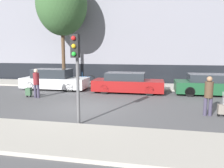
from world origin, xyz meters
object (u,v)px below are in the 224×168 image
object	(u,v)px
trolley_left	(29,92)
traffic_light	(76,61)
parked_car_1	(127,83)
trolley_right	(222,109)
pedestrian_left	(36,82)
parked_bicycle	(84,79)
pedestrian_right	(209,94)
bare_tree_near_crossing	(62,4)
parked_car_0	(54,80)
parked_car_2	(210,85)

from	to	relation	value
trolley_left	traffic_light	bearing A→B (deg)	-42.29
parked_car_1	trolley_right	world-z (taller)	parked_car_1
pedestrian_left	parked_bicycle	xyz separation A→B (m)	(1.20, 5.25, -0.48)
pedestrian_right	bare_tree_near_crossing	world-z (taller)	bare_tree_near_crossing
pedestrian_left	parked_bicycle	distance (m)	5.40
pedestrian_right	trolley_right	bearing A→B (deg)	179.93
traffic_light	parked_bicycle	distance (m)	10.01
trolley_left	bare_tree_near_crossing	bearing A→B (deg)	90.28
parked_car_0	traffic_light	size ratio (longest dim) A/B	1.43
trolley_right	parked_car_1	bearing A→B (deg)	134.52
trolley_right	bare_tree_near_crossing	size ratio (longest dim) A/B	0.12
parked_car_2	pedestrian_right	bearing A→B (deg)	-103.23
parked_car_0	trolley_right	size ratio (longest dim) A/B	4.42
pedestrian_left	parked_bicycle	size ratio (longest dim) A/B	0.96
parked_car_0	pedestrian_left	size ratio (longest dim) A/B	2.75
traffic_light	trolley_right	bearing A→B (deg)	21.76
pedestrian_left	traffic_light	xyz separation A→B (m)	(4.06, -4.16, 1.39)
pedestrian_left	traffic_light	size ratio (longest dim) A/B	0.52
pedestrian_left	trolley_right	size ratio (longest dim) A/B	1.61
parked_car_0	trolley_left	bearing A→B (deg)	-94.68
trolley_right	bare_tree_near_crossing	world-z (taller)	bare_tree_near_crossing
parked_bicycle	parked_car_0	bearing A→B (deg)	-123.10
trolley_right	bare_tree_near_crossing	distance (m)	13.87
pedestrian_left	pedestrian_right	world-z (taller)	pedestrian_left
parked_car_1	traffic_light	distance (m)	7.13
pedestrian_left	parked_bicycle	world-z (taller)	pedestrian_left
parked_car_2	pedestrian_left	size ratio (longest dim) A/B	2.51
parked_car_2	parked_bicycle	world-z (taller)	parked_car_2
parked_car_2	parked_bicycle	bearing A→B (deg)	165.65
trolley_right	parked_car_2	bearing A→B (deg)	83.06
parked_car_2	trolley_left	xyz separation A→B (m)	(-10.74, -2.92, -0.28)
pedestrian_right	parked_bicycle	bearing A→B (deg)	-39.49
parked_bicycle	parked_car_2	bearing A→B (deg)	-14.35
parked_car_2	trolley_left	bearing A→B (deg)	-164.79
parked_car_2	traffic_light	world-z (taller)	traffic_light
parked_car_1	pedestrian_right	distance (m)	6.13
trolley_right	traffic_light	size ratio (longest dim) A/B	0.32
parked_car_1	trolley_left	xyz separation A→B (m)	(-5.57, -2.66, -0.29)
parked_car_1	trolley_right	xyz separation A→B (m)	(4.57, -4.65, -0.31)
pedestrian_left	bare_tree_near_crossing	xyz separation A→B (m)	(-0.57, 5.27, 5.42)
traffic_light	parked_car_2	bearing A→B (deg)	49.23
parked_car_2	trolley_right	size ratio (longest dim) A/B	4.02
trolley_left	bare_tree_near_crossing	xyz separation A→B (m)	(-0.03, 5.25, 6.05)
parked_car_2	bare_tree_near_crossing	distance (m)	12.43
parked_car_1	parked_car_2	xyz separation A→B (m)	(5.16, 0.26, -0.01)
parked_car_1	parked_car_2	bearing A→B (deg)	2.83
parked_car_1	trolley_left	size ratio (longest dim) A/B	4.15
trolley_left	traffic_light	distance (m)	6.54
bare_tree_near_crossing	pedestrian_right	bearing A→B (deg)	-36.82
parked_car_0	pedestrian_right	bearing A→B (deg)	-27.44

